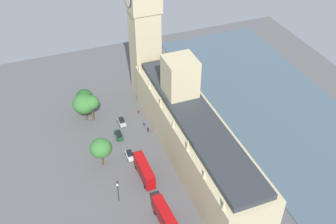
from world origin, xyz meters
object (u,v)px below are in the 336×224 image
(pedestrian_midblock, at_px, (139,112))
(plane_tree_near_tower, at_px, (101,148))
(car_dark_green_far_end, at_px, (119,135))
(double_decker_bus_by_river_gate, at_px, (165,217))
(car_silver_leading, at_px, (122,122))
(plane_tree_opposite_hall, at_px, (91,103))
(pedestrian_trailing, at_px, (144,124))
(double_decker_bus_corner, at_px, (144,170))
(clock_tower, at_px, (143,10))
(street_lamp_slot_12, at_px, (118,189))
(plane_tree_slot_10, at_px, (84,97))
(parliament_building, at_px, (193,133))
(pedestrian_under_trees, at_px, (148,129))
(car_white_kerbside, at_px, (130,155))
(plane_tree_slot_11, at_px, (84,104))

(pedestrian_midblock, bearing_deg, plane_tree_near_tower, -70.58)
(car_dark_green_far_end, bearing_deg, double_decker_bus_by_river_gate, -85.90)
(car_silver_leading, xyz_separation_m, plane_tree_opposite_hall, (7.63, -5.01, 5.79))
(double_decker_bus_by_river_gate, bearing_deg, pedestrian_trailing, 76.15)
(double_decker_bus_by_river_gate, xyz_separation_m, plane_tree_opposite_hall, (7.13, -44.19, 4.04))
(car_silver_leading, bearing_deg, double_decker_bus_by_river_gate, 89.43)
(car_silver_leading, xyz_separation_m, double_decker_bus_by_river_gate, (0.50, 39.17, 1.75))
(plane_tree_near_tower, relative_size, plane_tree_opposite_hall, 0.98)
(car_dark_green_far_end, distance_m, double_decker_bus_corner, 18.07)
(clock_tower, bearing_deg, street_lamp_slot_12, 63.03)
(car_dark_green_far_end, relative_size, double_decker_bus_corner, 0.44)
(plane_tree_near_tower, relative_size, street_lamp_slot_12, 1.42)
(pedestrian_midblock, xyz_separation_m, plane_tree_slot_10, (15.36, -5.39, 6.19))
(parliament_building, relative_size, double_decker_bus_by_river_gate, 5.80)
(double_decker_bus_corner, relative_size, pedestrian_midblock, 7.04)
(pedestrian_under_trees, height_order, plane_tree_opposite_hall, plane_tree_opposite_hall)
(parliament_building, distance_m, plane_tree_near_tower, 24.88)
(car_white_kerbside, xyz_separation_m, plane_tree_near_tower, (7.64, 0.03, 5.18))
(clock_tower, bearing_deg, plane_tree_slot_11, 19.72)
(parliament_building, relative_size, plane_tree_near_tower, 7.16)
(car_silver_leading, height_order, pedestrian_midblock, car_silver_leading)
(car_dark_green_far_end, distance_m, street_lamp_slot_12, 24.09)
(plane_tree_slot_11, bearing_deg, street_lamp_slot_12, 91.36)
(double_decker_bus_corner, distance_m, pedestrian_trailing, 21.31)
(clock_tower, bearing_deg, plane_tree_near_tower, 52.14)
(car_dark_green_far_end, bearing_deg, pedestrian_trailing, 15.48)
(pedestrian_midblock, relative_size, plane_tree_slot_11, 0.16)
(clock_tower, relative_size, plane_tree_slot_10, 6.25)
(pedestrian_midblock, height_order, plane_tree_slot_11, plane_tree_slot_11)
(parliament_building, relative_size, clock_tower, 1.08)
(pedestrian_under_trees, distance_m, street_lamp_slot_12, 27.32)
(street_lamp_slot_12, bearing_deg, pedestrian_trailing, -120.83)
(pedestrian_trailing, bearing_deg, car_dark_green_far_end, 84.35)
(clock_tower, distance_m, double_decker_bus_by_river_gate, 60.96)
(car_silver_leading, xyz_separation_m, car_dark_green_far_end, (2.48, 5.56, 0.00))
(clock_tower, height_order, double_decker_bus_by_river_gate, clock_tower)
(pedestrian_midblock, height_order, plane_tree_opposite_hall, plane_tree_opposite_hall)
(car_dark_green_far_end, height_order, street_lamp_slot_12, street_lamp_slot_12)
(plane_tree_near_tower, bearing_deg, car_white_kerbside, -179.76)
(parliament_building, xyz_separation_m, clock_tower, (1.93, -33.97, 21.43))
(pedestrian_under_trees, height_order, street_lamp_slot_12, street_lamp_slot_12)
(plane_tree_near_tower, xyz_separation_m, plane_tree_slot_10, (-0.60, -23.32, 0.79))
(car_silver_leading, xyz_separation_m, pedestrian_trailing, (-6.24, 3.27, -0.17))
(car_dark_green_far_end, height_order, plane_tree_slot_10, plane_tree_slot_10)
(pedestrian_under_trees, bearing_deg, double_decker_bus_by_river_gate, 157.44)
(car_dark_green_far_end, distance_m, pedestrian_under_trees, 8.97)
(clock_tower, bearing_deg, car_white_kerbside, 62.90)
(plane_tree_near_tower, bearing_deg, clock_tower, -127.86)
(plane_tree_slot_11, xyz_separation_m, street_lamp_slot_12, (-0.82, 34.44, -1.96))
(car_silver_leading, xyz_separation_m, plane_tree_near_tower, (9.55, 14.77, 5.18))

